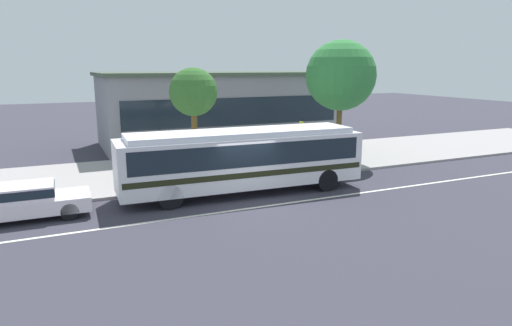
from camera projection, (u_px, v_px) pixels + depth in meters
name	position (u px, v px, depth m)	size (l,w,h in m)	color
ground_plane	(248.00, 202.00, 18.68)	(120.00, 120.00, 0.00)	#353440
sidewalk_slab	(200.00, 168.00, 24.67)	(60.00, 8.00, 0.12)	#9C9696
lane_stripe_center	(256.00, 207.00, 17.97)	(56.00, 0.16, 0.01)	silver
transit_bus	(243.00, 157.00, 19.70)	(10.83, 2.89, 2.82)	silver
sedan_behind_bus	(21.00, 200.00, 16.48)	(4.60, 1.91, 1.29)	white
pedestrian_waiting_near_sign	(313.00, 152.00, 23.75)	(0.48, 0.48, 1.70)	#382D3F
pedestrian_walking_along_curb	(163.00, 166.00, 20.34)	(0.36, 0.36, 1.68)	slate
pedestrian_standing_by_tree	(288.00, 150.00, 24.39)	(0.48, 0.48, 1.67)	navy
bus_stop_sign	(301.00, 140.00, 23.21)	(0.08, 0.44, 2.64)	gray
street_tree_near_stop	(193.00, 93.00, 23.02)	(2.48, 2.48, 5.36)	brown
street_tree_mid_block	(341.00, 76.00, 25.66)	(4.01, 4.01, 6.90)	brown
station_building	(217.00, 108.00, 32.36)	(16.31, 8.28, 5.14)	gray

